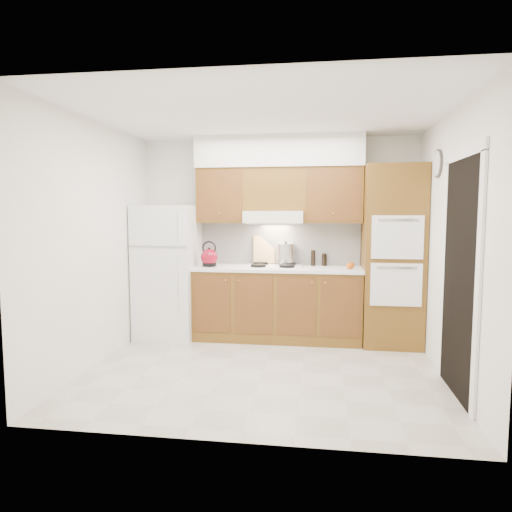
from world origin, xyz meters
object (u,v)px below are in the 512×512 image
(fridge, at_px, (168,272))
(stock_pot, at_px, (286,254))
(oven_cabinet, at_px, (392,256))
(kettle, at_px, (209,257))

(fridge, height_order, stock_pot, fridge)
(oven_cabinet, bearing_deg, kettle, -178.49)
(oven_cabinet, height_order, stock_pot, oven_cabinet)
(fridge, relative_size, kettle, 7.88)
(kettle, relative_size, stock_pot, 0.88)
(fridge, relative_size, oven_cabinet, 0.78)
(fridge, xyz_separation_m, oven_cabinet, (2.85, 0.03, 0.24))
(fridge, distance_m, kettle, 0.59)
(kettle, height_order, stock_pot, stock_pot)
(fridge, xyz_separation_m, kettle, (0.56, -0.03, 0.20))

